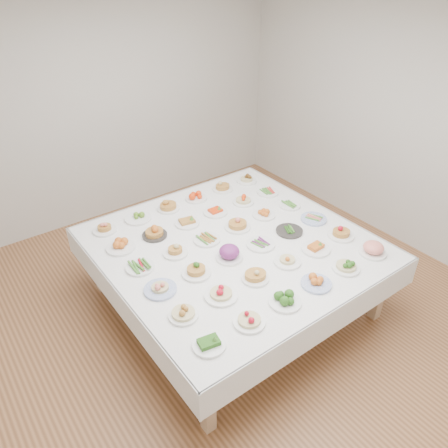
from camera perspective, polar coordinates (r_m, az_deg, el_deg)
room_envelope at (r=3.51m, az=0.10°, el=11.14°), size 5.02×5.02×2.81m
display_table at (r=4.16m, az=1.23°, el=-3.13°), size 2.38×2.38×0.75m
dish_0 at (r=3.14m, az=-2.00°, el=-15.16°), size 0.23×0.23×0.10m
dish_1 at (r=3.28m, az=3.33°, el=-12.01°), size 0.24×0.24×0.14m
dish_2 at (r=3.47m, az=8.00°, el=-9.52°), size 0.26×0.26×0.12m
dish_3 at (r=3.69m, az=12.01°, el=-7.25°), size 0.25×0.25×0.10m
dish_4 at (r=3.90m, az=15.73°, el=-4.92°), size 0.24×0.24×0.14m
dish_5 at (r=4.16m, az=18.94°, el=-2.96°), size 0.24×0.24×0.14m
dish_6 at (r=3.34m, az=-5.37°, el=-11.18°), size 0.24×0.24×0.13m
dish_7 at (r=3.48m, az=-0.39°, el=-8.57°), size 0.27×0.27×0.15m
dish_8 at (r=3.66m, az=4.13°, el=-6.41°), size 0.23×0.23×0.14m
dish_9 at (r=3.88m, az=8.29°, el=-4.46°), size 0.24×0.24×0.11m
dish_10 at (r=4.09m, az=11.91°, el=-2.95°), size 0.26×0.26×0.10m
dish_11 at (r=4.32m, az=15.10°, el=-0.85°), size 0.25×0.25×0.14m
dish_12 at (r=3.58m, az=-8.38°, el=-7.86°), size 0.26×0.26×0.14m
dish_13 at (r=3.71m, az=-3.68°, el=-5.68°), size 0.25×0.25×0.15m
dish_14 at (r=3.88m, az=0.69°, el=-3.74°), size 0.24×0.24×0.14m
dish_15 at (r=4.08m, az=4.80°, el=-2.56°), size 0.26×0.26×0.05m
dish_16 at (r=4.30m, az=8.53°, el=-0.82°), size 0.26×0.26×0.05m
dish_17 at (r=4.53m, az=11.65°, el=0.78°), size 0.26×0.26×0.06m
dish_18 at (r=3.86m, az=-10.92°, el=-5.39°), size 0.25×0.25×0.06m
dish_19 at (r=3.97m, az=-6.40°, el=-3.30°), size 0.23×0.23×0.12m
dish_20 at (r=4.13m, az=-2.27°, el=-1.91°), size 0.25×0.25×0.06m
dish_21 at (r=4.29m, az=1.79°, el=0.32°), size 0.25×0.25×0.16m
dish_22 at (r=4.52m, az=5.24°, el=1.42°), size 0.23×0.23×0.09m
dish_23 at (r=4.73m, az=8.59°, el=2.53°), size 0.23×0.23×0.05m
dish_24 at (r=4.12m, az=-13.40°, el=-2.57°), size 0.26×0.26×0.11m
dish_25 at (r=4.22m, az=-9.11°, el=-0.79°), size 0.26×0.26×0.15m
dish_26 at (r=4.38m, az=-4.86°, el=0.54°), size 0.25×0.25×0.11m
dish_27 at (r=4.55m, az=-1.14°, el=1.87°), size 0.25×0.25×0.10m
dish_28 at (r=4.73m, az=2.55°, el=3.39°), size 0.24×0.24×0.13m
dish_29 at (r=4.96m, az=5.72°, el=4.23°), size 0.24×0.24×0.05m
dish_30 at (r=4.41m, az=-15.36°, el=-0.38°), size 0.23×0.23×0.12m
dish_31 at (r=4.53m, az=-11.21°, el=1.04°), size 0.27×0.27×0.10m
dish_32 at (r=4.64m, az=-7.32°, el=2.62°), size 0.25×0.24×0.14m
dish_33 at (r=4.81m, az=-3.69°, el=3.77°), size 0.24×0.24×0.11m
dish_34 at (r=4.98m, az=-0.18°, el=5.12°), size 0.23×0.23×0.14m
dish_35 at (r=5.18m, az=2.98°, el=6.06°), size 0.23×0.23×0.12m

